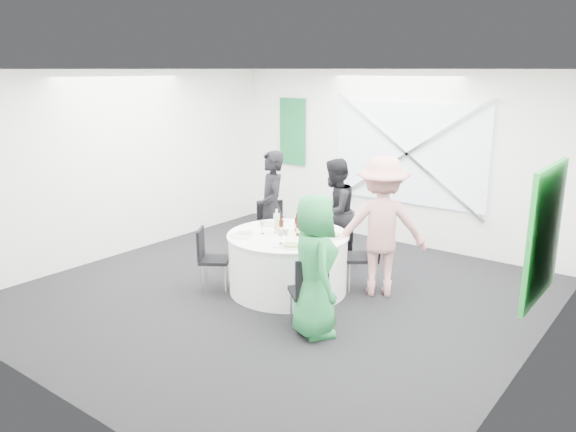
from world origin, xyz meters
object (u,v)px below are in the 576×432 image
Objects in this scene: person_woman_green at (315,266)px; banquet_table at (288,262)px; chair_back_right at (367,251)px; person_man_back_left at (272,209)px; green_water_bottle at (304,226)px; person_woman_pink at (381,227)px; chair_back_left at (271,227)px; chair_front_right at (310,288)px; clear_water_bottle at (277,223)px; person_man_back at (334,212)px; chair_front_left at (209,254)px; chair_back at (336,234)px.

banquet_table is at bearing -0.00° from person_woman_green.
person_man_back_left reaches higher than chair_back_right.
person_man_back_left is (-0.78, 0.64, 0.47)m from banquet_table.
person_man_back_left reaches higher than green_water_bottle.
person_woman_pink is 1.44m from person_woman_green.
banquet_table is 0.55m from green_water_bottle.
person_woman_pink is at bearing -53.82° from chair_back_left.
person_woman_green reaches higher than green_water_bottle.
person_woman_pink is at bearing -50.85° from person_woman_green.
person_woman_green reaches higher than chair_front_right.
clear_water_bottle is at bearing -165.49° from green_water_bottle.
person_man_back_left is 0.92m from clear_water_bottle.
person_man_back reaches higher than banquet_table.
banquet_table is 1.00× the size of person_woman_green.
chair_front_right is (0.90, -0.79, 0.11)m from banquet_table.
banquet_table is 1.32m from person_man_back.
person_man_back_left is at bearing -128.93° from chair_back_right.
chair_back_left is 2.86× the size of green_water_bottle.
chair_front_left is at bearing -92.46° from chair_back_right.
chair_front_left is 2.24m from person_woman_pink.
banquet_table is 1.91× the size of chair_back.
person_woman_green is 4.99× the size of clear_water_bottle.
person_woman_pink is (0.99, 0.63, 0.51)m from banquet_table.
person_man_back is (0.74, 1.84, 0.31)m from chair_front_left.
person_man_back_left is 1.09× the size of person_woman_green.
chair_front_right is at bearing -131.26° from chair_front_left.
person_woman_green is at bearing -0.33° from person_man_back_left.
chair_back_left is at bearing 139.57° from banquet_table.
chair_front_left is 0.97m from clear_water_bottle.
banquet_table is 1.19m from chair_back_left.
green_water_bottle is at bearing 16.99° from banquet_table.
green_water_bottle reaches higher than clear_water_bottle.
banquet_table is 0.88× the size of person_woman_pink.
chair_front_right is (0.94, -1.99, 0.02)m from chair_back.
chair_front_right is 2.68× the size of green_water_bottle.
chair_front_right is (1.80, -1.55, -0.04)m from chair_back_left.
banquet_table is at bearing -90.00° from chair_back.
chair_front_right reaches higher than banquet_table.
banquet_table is 1.21m from chair_back.
person_woman_pink reaches higher than chair_front_right.
person_woman_pink reaches higher than chair_back_right.
person_man_back_left is at bearing -144.48° from chair_back.
chair_back_right reaches higher than chair_front_left.
person_woman_pink is at bearing 38.71° from person_man_back_left.
person_man_back is 1.27m from person_woman_pink.
person_woman_pink is (0.10, 1.41, 0.40)m from chair_front_right.
person_man_back_left is at bearing -32.60° from person_woman_pink.
banquet_table is at bearing -90.00° from chair_back_left.
chair_back is 2.29m from person_woman_green.
person_man_back_left is (-0.74, -0.57, 0.37)m from chair_back.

